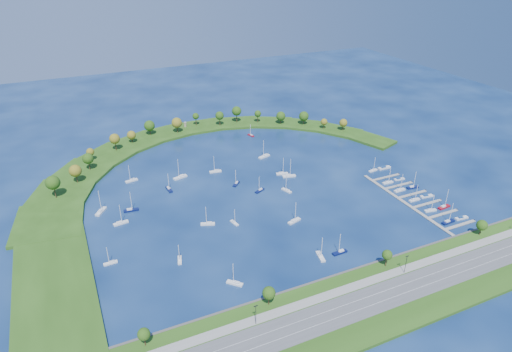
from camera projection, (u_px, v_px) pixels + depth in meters
name	position (u px, v px, depth m)	size (l,w,h in m)	color
ground	(252.00, 186.00, 300.98)	(700.00, 700.00, 0.00)	#081C46
south_shoreline	(364.00, 302.00, 201.25)	(420.00, 43.10, 11.60)	#254913
breakwater	(167.00, 168.00, 322.76)	(286.74, 247.64, 2.00)	#254913
breakwater_trees	(189.00, 132.00, 359.84)	(239.90, 93.51, 15.26)	#382314
harbor_tower	(185.00, 124.00, 392.82)	(2.60, 2.60, 4.27)	gray
dock_system	(414.00, 200.00, 283.07)	(24.28, 82.00, 1.60)	gray
moored_boat_0	(282.00, 173.00, 315.63)	(8.84, 4.57, 12.51)	silver
moored_boat_1	(121.00, 223.00, 259.24)	(8.90, 3.55, 12.73)	silver
moored_boat_2	(131.00, 210.00, 271.88)	(9.23, 3.44, 13.25)	#0B1345
moored_boat_3	(235.00, 283.00, 212.97)	(7.34, 7.41, 11.98)	silver
moored_boat_4	(101.00, 211.00, 270.47)	(7.96, 9.64, 14.50)	silver
moored_boat_5	(320.00, 256.00, 231.40)	(4.19, 9.04, 12.83)	silver
moored_boat_6	(251.00, 135.00, 379.72)	(3.83, 7.13, 10.10)	maroon
moored_boat_7	(180.00, 259.00, 228.93)	(3.68, 7.24, 10.24)	silver
moored_boat_8	(215.00, 171.00, 318.75)	(8.85, 3.47, 12.67)	silver
moored_boat_9	(208.00, 223.00, 258.57)	(8.50, 5.11, 12.09)	silver
moored_boat_10	(236.00, 183.00, 302.14)	(6.97, 6.93, 11.29)	#0B1345
moored_boat_11	(294.00, 221.00, 261.14)	(9.08, 4.97, 12.86)	silver
moored_boat_12	(132.00, 180.00, 306.30)	(8.78, 3.92, 12.48)	silver
moored_boat_13	(264.00, 156.00, 341.29)	(10.15, 5.38, 14.37)	silver
moored_boat_14	(169.00, 189.00, 295.28)	(2.99, 8.72, 12.61)	#0B1345
moored_boat_15	(260.00, 190.00, 293.80)	(7.84, 5.25, 11.27)	#0B1345
moored_boat_16	(234.00, 222.00, 259.66)	(3.23, 6.92, 9.81)	silver
moored_boat_17	(110.00, 262.00, 226.73)	(7.08, 2.22, 10.31)	silver
moored_boat_18	(289.00, 176.00, 312.26)	(9.66, 4.69, 13.69)	silver
moored_boat_19	(340.00, 252.00, 234.47)	(8.58, 2.76, 12.47)	#0B1345
moored_boat_20	(180.00, 177.00, 310.54)	(10.40, 5.26, 14.73)	silver
moored_boat_21	(287.00, 190.00, 293.86)	(4.42, 8.17, 11.57)	silver
docked_boat_0	(448.00, 221.00, 260.26)	(9.03, 3.14, 13.03)	#0B1345
docked_boat_1	(461.00, 218.00, 264.25)	(8.48, 3.10, 1.69)	silver
docked_boat_2	(430.00, 210.00, 271.75)	(7.92, 3.44, 11.27)	silver
docked_boat_3	(444.00, 207.00, 275.14)	(9.05, 3.30, 13.01)	maroon
docked_boat_4	(414.00, 199.00, 282.96)	(7.76, 2.20, 11.40)	silver
docked_boat_5	(426.00, 196.00, 287.27)	(9.05, 3.51, 1.80)	silver
docked_boat_6	(400.00, 190.00, 294.17)	(8.43, 2.71, 12.24)	silver
docked_boat_7	(413.00, 187.00, 297.63)	(8.49, 3.42, 12.14)	#0B1345
docked_boat_8	(388.00, 182.00, 303.83)	(7.93, 2.63, 11.49)	silver
docked_boat_9	(399.00, 179.00, 308.44)	(7.83, 2.99, 1.56)	silver
docked_boat_10	(373.00, 170.00, 320.16)	(7.45, 3.06, 10.63)	silver
docked_boat_11	(384.00, 168.00, 323.86)	(9.95, 2.96, 2.02)	silver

